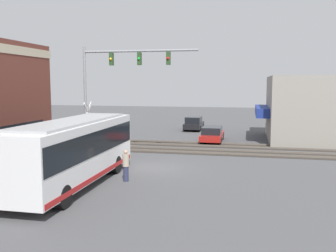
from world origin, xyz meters
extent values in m
plane|color=#4C4C4F|center=(0.00, 0.00, 0.00)|extent=(120.00, 120.00, 0.00)
cube|color=gray|center=(14.08, -11.83, 2.90)|extent=(9.91, 8.66, 5.80)
cube|color=navy|center=(14.08, -6.95, 2.60)|extent=(6.94, 1.20, 0.80)
cube|color=white|center=(-4.71, 2.80, 1.82)|extent=(10.29, 2.55, 2.79)
cube|color=black|center=(-4.71, 2.80, 2.24)|extent=(10.09, 2.59, 1.17)
cube|color=#B21E1E|center=(-4.71, 2.80, 0.59)|extent=(10.09, 2.58, 0.24)
cube|color=#A5A8AA|center=(-4.71, 2.80, 3.27)|extent=(8.75, 2.17, 0.12)
cylinder|color=black|center=(-1.77, 2.80, 0.50)|extent=(1.00, 2.57, 1.00)
cylinder|color=black|center=(-8.06, 2.80, 0.50)|extent=(1.00, 2.57, 1.00)
cylinder|color=gray|center=(4.35, 6.28, 3.93)|extent=(0.20, 0.20, 7.85)
cylinder|color=gray|center=(4.35, 2.04, 7.45)|extent=(0.16, 8.49, 0.16)
cube|color=#284723|center=(4.35, 4.16, 6.90)|extent=(0.30, 0.27, 0.90)
sphere|color=yellow|center=(4.19, 4.16, 6.90)|extent=(0.20, 0.20, 0.20)
cube|color=#284723|center=(4.35, 2.04, 6.90)|extent=(0.30, 0.27, 0.90)
sphere|color=green|center=(4.19, 2.04, 6.90)|extent=(0.20, 0.20, 0.20)
cube|color=#284723|center=(4.35, -0.09, 6.90)|extent=(0.30, 0.27, 0.90)
sphere|color=red|center=(4.19, -0.09, 6.90)|extent=(0.20, 0.20, 0.20)
cylinder|color=gray|center=(3.59, 5.75, 1.80)|extent=(0.14, 0.14, 3.60)
cube|color=white|center=(3.59, 5.75, 3.10)|extent=(1.41, 0.06, 1.41)
cube|color=white|center=(3.59, 5.75, 3.10)|extent=(1.41, 0.06, 1.41)
cylinder|color=#38383A|center=(3.59, 5.75, 2.30)|extent=(0.08, 0.90, 0.08)
sphere|color=red|center=(3.54, 5.30, 2.30)|extent=(0.28, 0.28, 0.28)
sphere|color=red|center=(3.54, 6.20, 2.30)|extent=(0.28, 0.28, 0.28)
cube|color=#332D28|center=(6.00, 0.00, 0.01)|extent=(2.60, 60.00, 0.03)
cube|color=#6B6056|center=(5.28, 0.00, 0.07)|extent=(0.07, 60.00, 0.15)
cube|color=#6B6056|center=(6.72, 0.00, 0.07)|extent=(0.07, 60.00, 0.15)
cube|color=#332D28|center=(9.20, 0.00, 0.01)|extent=(2.60, 60.00, 0.03)
cube|color=#6B6056|center=(8.48, 0.00, 0.07)|extent=(0.07, 60.00, 0.15)
cube|color=#6B6056|center=(9.92, 0.00, 0.07)|extent=(0.07, 60.00, 0.15)
cube|color=#B21E19|center=(11.26, -2.60, 0.50)|extent=(4.73, 1.80, 0.49)
cube|color=black|center=(11.02, -2.60, 1.06)|extent=(2.60, 1.62, 0.61)
cylinder|color=black|center=(12.73, -2.60, 0.32)|extent=(0.64, 1.82, 0.64)
cylinder|color=black|center=(9.79, -2.60, 0.32)|extent=(0.64, 1.82, 0.64)
cube|color=black|center=(19.18, 0.20, 0.54)|extent=(4.27, 1.80, 0.57)
cube|color=black|center=(18.97, 0.20, 1.16)|extent=(2.35, 1.62, 0.68)
cylinder|color=black|center=(20.50, 0.20, 0.32)|extent=(0.64, 1.82, 0.64)
cylinder|color=black|center=(17.86, 0.20, 0.32)|extent=(0.64, 1.82, 0.64)
cylinder|color=#2D3351|center=(-3.35, 0.55, 0.40)|extent=(0.28, 0.28, 0.80)
cylinder|color=#B2A58C|center=(-3.35, 0.55, 1.13)|extent=(0.34, 0.34, 0.66)
sphere|color=tan|center=(-3.35, 0.55, 1.57)|extent=(0.22, 0.22, 0.22)
camera|label=1|loc=(-21.76, -5.71, 5.14)|focal=40.00mm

